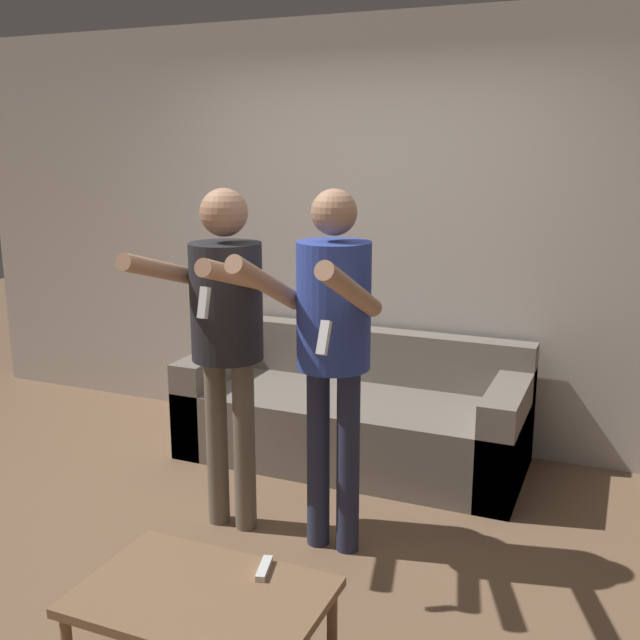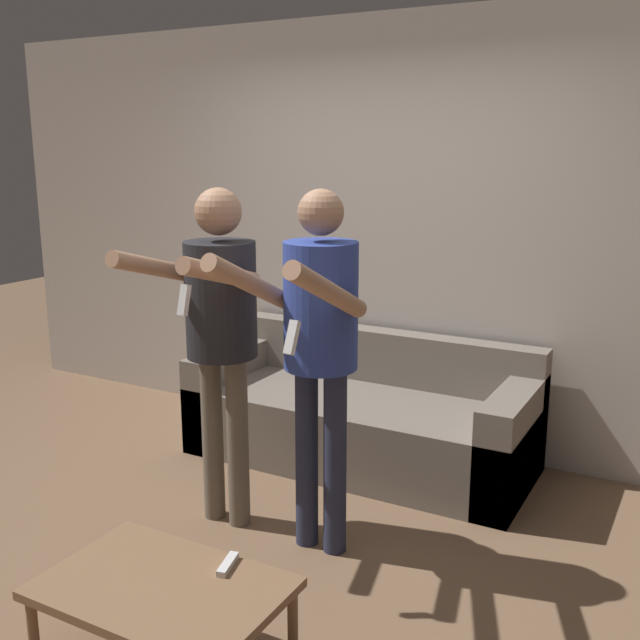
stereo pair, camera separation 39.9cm
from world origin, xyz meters
name	(u,v)px [view 1 (the left image)]	position (x,y,z in m)	size (l,w,h in m)	color
ground_plane	(257,556)	(0.00, 0.00, 0.00)	(14.00, 14.00, 0.00)	brown
wall_back	(378,235)	(0.00, 1.73, 1.35)	(6.40, 0.06, 2.70)	beige
couch	(354,417)	(0.02, 1.27, 0.27)	(2.08, 0.85, 0.76)	slate
person_standing_left	(225,319)	(-0.26, 0.22, 1.09)	(0.47, 0.72, 1.72)	#6B6051
person_standing_right	(332,330)	(0.30, 0.21, 1.09)	(0.46, 0.78, 1.73)	#282D47
coffee_table	(202,601)	(0.22, -0.82, 0.32)	(0.88, 0.59, 0.36)	#846042
remote_on_table	(264,568)	(0.36, -0.61, 0.37)	(0.07, 0.15, 0.02)	white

